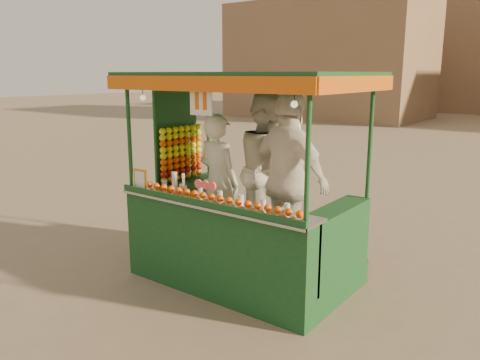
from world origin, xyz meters
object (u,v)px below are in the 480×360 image
Objects in this scene: vendor_left at (218,182)px; vendor_right at (289,180)px; juice_cart at (236,217)px; vendor_middle at (268,169)px.

vendor_right reaches higher than vendor_left.
juice_cart is 1.36× the size of vendor_right.
vendor_left is 0.97m from vendor_right.
vendor_left is at bearing 101.79° from vendor_middle.
vendor_middle is 0.73m from vendor_right.
juice_cart is 1.39× the size of vendor_middle.
juice_cart is at bearing 163.43° from vendor_left.
vendor_right is (0.56, -0.45, 0.02)m from vendor_middle.
vendor_left is 0.87× the size of vendor_middle.
juice_cart is at bearing 33.90° from vendor_right.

